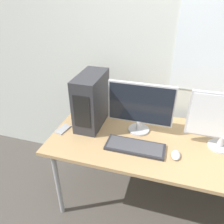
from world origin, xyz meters
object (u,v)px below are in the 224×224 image
Objects in this scene: monitor_main at (140,106)px; keyboard at (135,147)px; mouse at (176,155)px; cell_phone at (63,129)px; pc_tower at (91,100)px.

keyboard is (0.02, -0.23, -0.22)m from monitor_main.
mouse is 0.73× the size of cell_phone.
mouse reaches higher than keyboard.
monitor_main is 1.18× the size of keyboard.
pc_tower is at bearing 151.83° from keyboard.
mouse is (0.31, -0.24, -0.22)m from monitor_main.
cell_phone is (-0.20, -0.17, -0.22)m from pc_tower.
keyboard is 2.94× the size of cell_phone.
cell_phone is at bearing 175.68° from mouse.
cell_phone is at bearing -140.01° from pc_tower.
monitor_main reaches higher than mouse.
pc_tower is 0.41m from monitor_main.
mouse reaches higher than cell_phone.
keyboard reaches higher than cell_phone.
monitor_main is at bearing 142.30° from mouse.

